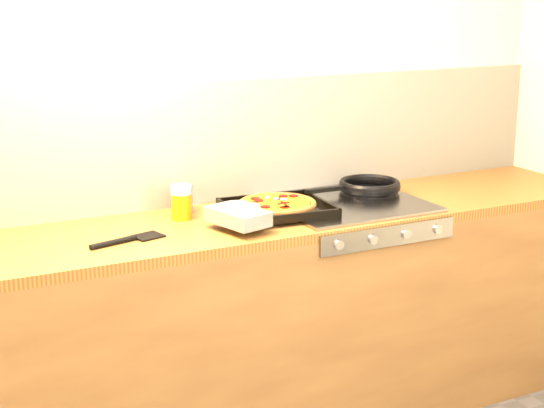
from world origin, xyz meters
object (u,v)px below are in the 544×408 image
frying_pan (368,187)px  pizza_on_tray (266,208)px  juice_glass (181,202)px  tomato_can (183,199)px

frying_pan → pizza_on_tray: bearing=-167.0°
frying_pan → juice_glass: juice_glass is taller
juice_glass → tomato_can: bearing=64.5°
pizza_on_tray → juice_glass: 0.32m
tomato_can → frying_pan: bearing=-7.0°
pizza_on_tray → tomato_can: 0.34m
pizza_on_tray → frying_pan: size_ratio=1.20×
tomato_can → juice_glass: size_ratio=0.81×
tomato_can → pizza_on_tray: bearing=-42.0°
pizza_on_tray → tomato_can: (-0.25, 0.23, 0.01)m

